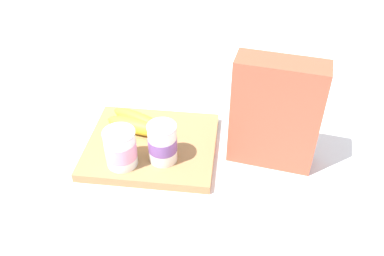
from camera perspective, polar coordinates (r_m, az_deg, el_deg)
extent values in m
plane|color=white|center=(0.95, -5.57, -2.93)|extent=(2.40, 2.40, 0.00)
cube|color=#A37A4C|center=(0.95, -5.61, -2.45)|extent=(0.29, 0.25, 0.02)
cube|color=#D85138|center=(0.86, 11.48, 1.70)|extent=(0.19, 0.09, 0.25)
cylinder|color=white|center=(0.87, -4.11, -2.18)|extent=(0.06, 0.06, 0.09)
cylinder|color=#7A4C99|center=(0.87, -4.11, -2.18)|extent=(0.06, 0.06, 0.03)
cylinder|color=silver|center=(0.84, -4.25, 0.18)|extent=(0.06, 0.06, 0.00)
cylinder|color=white|center=(0.87, -9.86, -2.85)|extent=(0.07, 0.07, 0.08)
cylinder|color=pink|center=(0.87, -9.86, -2.85)|extent=(0.07, 0.07, 0.04)
cylinder|color=silver|center=(0.84, -10.17, -0.66)|extent=(0.07, 0.07, 0.00)
ellipsoid|color=yellow|center=(0.97, -7.15, 0.99)|extent=(0.16, 0.10, 0.04)
ellipsoid|color=yellow|center=(0.96, -7.55, 0.27)|extent=(0.16, 0.08, 0.04)
cylinder|color=brown|center=(0.94, -3.24, -1.19)|extent=(0.01, 0.01, 0.02)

